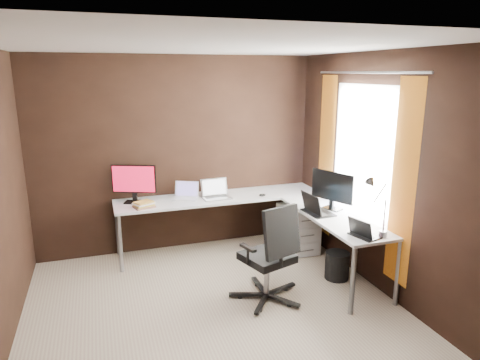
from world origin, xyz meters
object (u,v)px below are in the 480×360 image
(drawer_pedestal, at_px, (298,228))
(laptop_white, at_px, (186,195))
(book_stack, at_px, (144,205))
(office_chair, at_px, (269,272))
(laptop_black_small, at_px, (363,233))
(monitor_right, at_px, (332,188))
(laptop_black_big, at_px, (316,209))
(monitor_left, at_px, (134,182))
(laptop_silver, at_px, (216,194))
(desk_lamp, at_px, (376,200))
(wastebasket, at_px, (337,265))

(drawer_pedestal, distance_m, laptop_white, 1.52)
(book_stack, relative_size, office_chair, 0.26)
(laptop_black_small, height_order, office_chair, office_chair)
(monitor_right, bearing_deg, laptop_white, 31.98)
(office_chair, bearing_deg, laptop_black_big, 11.38)
(monitor_left, bearing_deg, monitor_right, -3.35)
(monitor_left, distance_m, office_chair, 2.02)
(office_chair, bearing_deg, laptop_silver, 79.76)
(drawer_pedestal, relative_size, desk_lamp, 1.03)
(laptop_white, relative_size, book_stack, 1.38)
(monitor_right, xyz_separation_m, desk_lamp, (-0.03, -0.84, 0.11))
(drawer_pedestal, distance_m, book_stack, 2.00)
(laptop_black_small, relative_size, office_chair, 0.31)
(laptop_black_big, height_order, laptop_black_small, laptop_black_big)
(monitor_right, height_order, office_chair, monitor_right)
(laptop_silver, xyz_separation_m, desk_lamp, (1.12, -1.75, 0.31))
(book_stack, height_order, wastebasket, book_stack)
(laptop_silver, height_order, laptop_black_big, laptop_black_big)
(laptop_black_small, distance_m, book_stack, 2.51)
(laptop_silver, bearing_deg, laptop_white, 163.15)
(laptop_black_small, bearing_deg, office_chair, 50.85)
(monitor_left, distance_m, wastebasket, 2.60)
(drawer_pedestal, relative_size, laptop_white, 1.62)
(book_stack, height_order, desk_lamp, desk_lamp)
(drawer_pedestal, bearing_deg, office_chair, -128.59)
(drawer_pedestal, bearing_deg, laptop_white, 163.55)
(book_stack, distance_m, desk_lamp, 2.62)
(laptop_white, height_order, office_chair, office_chair)
(laptop_black_big, relative_size, laptop_black_small, 1.20)
(monitor_right, xyz_separation_m, wastebasket, (-0.05, -0.28, -0.83))
(laptop_white, distance_m, book_stack, 0.59)
(drawer_pedestal, xyz_separation_m, wastebasket, (0.07, -0.87, -0.14))
(laptop_black_small, bearing_deg, drawer_pedestal, -15.56)
(laptop_silver, xyz_separation_m, wastebasket, (1.09, -1.19, -0.62))
(monitor_right, height_order, laptop_silver, monitor_right)
(monitor_right, xyz_separation_m, laptop_black_small, (-0.15, -0.85, -0.22))
(monitor_right, xyz_separation_m, book_stack, (-2.06, 0.77, -0.22))
(monitor_right, distance_m, office_chair, 1.28)
(book_stack, distance_m, wastebasket, 2.35)
(office_chair, bearing_deg, desk_lamp, -38.87)
(monitor_left, distance_m, desk_lamp, 2.82)
(book_stack, bearing_deg, monitor_right, -20.59)
(laptop_black_big, xyz_separation_m, wastebasket, (0.19, -0.21, -0.63))
(desk_lamp, height_order, wastebasket, desk_lamp)
(wastebasket, bearing_deg, monitor_right, 79.04)
(laptop_white, distance_m, desk_lamp, 2.38)
(laptop_white, bearing_deg, book_stack, -132.72)
(drawer_pedestal, xyz_separation_m, laptop_silver, (-1.02, 0.32, 0.48))
(laptop_black_big, distance_m, desk_lamp, 0.86)
(wastebasket, bearing_deg, desk_lamp, -87.07)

